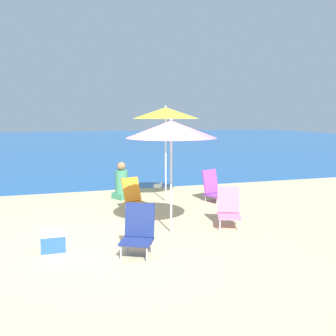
{
  "coord_description": "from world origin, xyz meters",
  "views": [
    {
      "loc": [
        -1.17,
        -5.9,
        2.1
      ],
      "look_at": [
        1.06,
        1.55,
        1.0
      ],
      "focal_mm": 40.0,
      "sensor_mm": 36.0,
      "label": 1
    }
  ],
  "objects_px": {
    "beach_umbrella_yellow": "(166,113)",
    "beach_chair_purple": "(213,188)",
    "beach_umbrella_pink": "(171,129)",
    "seagull": "(158,186)",
    "cooler_box": "(53,240)",
    "beach_chair_orange": "(134,196)",
    "person_seated_near": "(122,183)",
    "beach_chair_pink": "(229,208)",
    "beach_chair_navy": "(138,230)"
  },
  "relations": [
    {
      "from": "beach_chair_pink",
      "to": "cooler_box",
      "type": "bearing_deg",
      "value": -151.25
    },
    {
      "from": "beach_umbrella_yellow",
      "to": "beach_chair_navy",
      "type": "distance_m",
      "value": 3.97
    },
    {
      "from": "beach_umbrella_yellow",
      "to": "beach_chair_purple",
      "type": "xyz_separation_m",
      "value": [
        1.13,
        -0.3,
        -1.81
      ]
    },
    {
      "from": "beach_chair_pink",
      "to": "seagull",
      "type": "height_order",
      "value": "beach_chair_pink"
    },
    {
      "from": "seagull",
      "to": "beach_umbrella_yellow",
      "type": "bearing_deg",
      "value": -96.81
    },
    {
      "from": "beach_chair_purple",
      "to": "person_seated_near",
      "type": "distance_m",
      "value": 2.3
    },
    {
      "from": "person_seated_near",
      "to": "beach_umbrella_pink",
      "type": "bearing_deg",
      "value": -110.94
    },
    {
      "from": "beach_umbrella_yellow",
      "to": "beach_chair_navy",
      "type": "height_order",
      "value": "beach_umbrella_yellow"
    },
    {
      "from": "beach_chair_purple",
      "to": "beach_umbrella_yellow",
      "type": "bearing_deg",
      "value": 144.64
    },
    {
      "from": "seagull",
      "to": "beach_chair_pink",
      "type": "bearing_deg",
      "value": -83.48
    },
    {
      "from": "beach_chair_navy",
      "to": "beach_chair_pink",
      "type": "height_order",
      "value": "beach_chair_navy"
    },
    {
      "from": "cooler_box",
      "to": "beach_chair_orange",
      "type": "bearing_deg",
      "value": 49.81
    },
    {
      "from": "person_seated_near",
      "to": "beach_chair_navy",
      "type": "bearing_deg",
      "value": -124.33
    },
    {
      "from": "beach_chair_pink",
      "to": "person_seated_near",
      "type": "xyz_separation_m",
      "value": [
        -1.56,
        2.9,
        0.04
      ]
    },
    {
      "from": "beach_chair_orange",
      "to": "seagull",
      "type": "xyz_separation_m",
      "value": [
        1.1,
        2.06,
        -0.2
      ]
    },
    {
      "from": "beach_umbrella_yellow",
      "to": "beach_chair_pink",
      "type": "xyz_separation_m",
      "value": [
        0.57,
        -2.32,
        -1.8
      ]
    },
    {
      "from": "beach_chair_orange",
      "to": "seagull",
      "type": "bearing_deg",
      "value": 42.57
    },
    {
      "from": "beach_umbrella_yellow",
      "to": "beach_chair_orange",
      "type": "relative_size",
      "value": 3.18
    },
    {
      "from": "beach_umbrella_pink",
      "to": "beach_chair_purple",
      "type": "xyz_separation_m",
      "value": [
        1.73,
        2.1,
        -1.52
      ]
    },
    {
      "from": "beach_chair_orange",
      "to": "beach_umbrella_yellow",
      "type": "bearing_deg",
      "value": 18.68
    },
    {
      "from": "cooler_box",
      "to": "beach_umbrella_pink",
      "type": "bearing_deg",
      "value": 9.61
    },
    {
      "from": "beach_umbrella_pink",
      "to": "seagull",
      "type": "bearing_deg",
      "value": 78.47
    },
    {
      "from": "beach_umbrella_pink",
      "to": "person_seated_near",
      "type": "distance_m",
      "value": 3.34
    },
    {
      "from": "beach_chair_purple",
      "to": "cooler_box",
      "type": "bearing_deg",
      "value": -167.61
    },
    {
      "from": "beach_umbrella_yellow",
      "to": "beach_chair_purple",
      "type": "height_order",
      "value": "beach_umbrella_yellow"
    },
    {
      "from": "beach_chair_navy",
      "to": "beach_chair_pink",
      "type": "xyz_separation_m",
      "value": [
        1.96,
        0.95,
        -0.03
      ]
    },
    {
      "from": "beach_umbrella_pink",
      "to": "beach_chair_pink",
      "type": "bearing_deg",
      "value": 3.83
    },
    {
      "from": "person_seated_near",
      "to": "beach_umbrella_yellow",
      "type": "bearing_deg",
      "value": -58.88
    },
    {
      "from": "beach_umbrella_pink",
      "to": "beach_umbrella_yellow",
      "type": "relative_size",
      "value": 0.88
    },
    {
      "from": "beach_umbrella_yellow",
      "to": "person_seated_near",
      "type": "distance_m",
      "value": 2.1
    },
    {
      "from": "beach_chair_navy",
      "to": "seagull",
      "type": "relative_size",
      "value": 2.86
    },
    {
      "from": "beach_chair_navy",
      "to": "beach_chair_purple",
      "type": "distance_m",
      "value": 3.89
    },
    {
      "from": "beach_chair_navy",
      "to": "beach_chair_orange",
      "type": "bearing_deg",
      "value": 106.33
    },
    {
      "from": "beach_umbrella_yellow",
      "to": "beach_chair_pink",
      "type": "height_order",
      "value": "beach_umbrella_yellow"
    },
    {
      "from": "beach_umbrella_yellow",
      "to": "seagull",
      "type": "height_order",
      "value": "beach_umbrella_yellow"
    },
    {
      "from": "beach_chair_navy",
      "to": "seagull",
      "type": "distance_m",
      "value": 4.85
    },
    {
      "from": "beach_umbrella_pink",
      "to": "beach_chair_orange",
      "type": "height_order",
      "value": "beach_umbrella_pink"
    },
    {
      "from": "beach_umbrella_yellow",
      "to": "seagull",
      "type": "distance_m",
      "value": 2.41
    },
    {
      "from": "beach_chair_purple",
      "to": "beach_chair_navy",
      "type": "bearing_deg",
      "value": -150.91
    },
    {
      "from": "beach_umbrella_pink",
      "to": "person_seated_near",
      "type": "relative_size",
      "value": 2.18
    },
    {
      "from": "beach_umbrella_yellow",
      "to": "beach_chair_pink",
      "type": "bearing_deg",
      "value": -76.1
    },
    {
      "from": "beach_chair_orange",
      "to": "beach_chair_pink",
      "type": "bearing_deg",
      "value": -65.49
    },
    {
      "from": "beach_chair_orange",
      "to": "beach_chair_pink",
      "type": "height_order",
      "value": "same"
    },
    {
      "from": "beach_umbrella_yellow",
      "to": "beach_chair_purple",
      "type": "distance_m",
      "value": 2.16
    },
    {
      "from": "beach_umbrella_pink",
      "to": "beach_chair_navy",
      "type": "distance_m",
      "value": 1.89
    },
    {
      "from": "person_seated_near",
      "to": "seagull",
      "type": "relative_size",
      "value": 3.5
    },
    {
      "from": "beach_umbrella_yellow",
      "to": "beach_chair_navy",
      "type": "xyz_separation_m",
      "value": [
        -1.39,
        -3.27,
        -1.77
      ]
    },
    {
      "from": "beach_chair_navy",
      "to": "beach_umbrella_pink",
      "type": "bearing_deg",
      "value": 74.13
    },
    {
      "from": "beach_umbrella_pink",
      "to": "beach_chair_purple",
      "type": "height_order",
      "value": "beach_umbrella_pink"
    },
    {
      "from": "beach_umbrella_pink",
      "to": "beach_chair_orange",
      "type": "bearing_deg",
      "value": 101.65
    }
  ]
}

